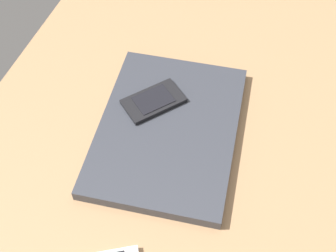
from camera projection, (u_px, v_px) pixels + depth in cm
name	position (u px, v px, depth cm)	size (l,w,h in cm)	color
desk_surface	(194.00, 134.00, 85.09)	(120.00, 80.00, 3.00)	#9E7751
laptop_closed	(168.00, 129.00, 82.59)	(33.58, 24.31, 2.12)	#33353D
cell_phone_on_laptop	(153.00, 101.00, 84.67)	(12.31, 11.88, 0.99)	black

